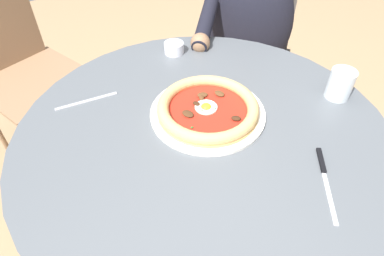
% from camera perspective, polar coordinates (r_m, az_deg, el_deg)
% --- Properties ---
extents(ground_plane, '(6.00, 6.00, 0.02)m').
position_cam_1_polar(ground_plane, '(1.50, 1.29, -20.81)').
color(ground_plane, tan).
extents(dining_table, '(1.01, 1.01, 0.72)m').
position_cam_1_polar(dining_table, '(0.99, 1.82, -5.95)').
color(dining_table, '#565B60').
rests_on(dining_table, ground).
extents(pizza_on_plate, '(0.32, 0.32, 0.04)m').
position_cam_1_polar(pizza_on_plate, '(0.92, 2.71, 3.27)').
color(pizza_on_plate, white).
rests_on(pizza_on_plate, dining_table).
extents(water_glass, '(0.07, 0.07, 0.09)m').
position_cam_1_polar(water_glass, '(1.06, 23.93, 6.67)').
color(water_glass, silver).
rests_on(water_glass, dining_table).
extents(steak_knife, '(0.14, 0.18, 0.01)m').
position_cam_1_polar(steak_knife, '(0.85, 21.60, -7.03)').
color(steak_knife, silver).
rests_on(steak_knife, dining_table).
extents(ramekin_capers, '(0.07, 0.07, 0.04)m').
position_cam_1_polar(ramekin_capers, '(1.19, -3.10, 13.57)').
color(ramekin_capers, white).
rests_on(ramekin_capers, dining_table).
extents(fork_utensil, '(0.18, 0.03, 0.00)m').
position_cam_1_polar(fork_utensil, '(1.02, -17.54, 4.41)').
color(fork_utensil, '#BCBCC1').
rests_on(fork_utensil, dining_table).
extents(diner_person, '(0.58, 0.44, 1.11)m').
position_cam_1_polar(diner_person, '(1.59, 8.77, 10.68)').
color(diner_person, '#282833').
rests_on(diner_person, ground).
extents(cafe_chair_diner, '(0.55, 0.55, 0.89)m').
position_cam_1_polar(cafe_chair_diner, '(1.69, 9.94, 14.45)').
color(cafe_chair_diner, '#504A45').
rests_on(cafe_chair_diner, ground).
extents(cafe_chair_spare_near, '(0.53, 0.53, 0.89)m').
position_cam_1_polar(cafe_chair_spare_near, '(1.70, -27.70, 10.24)').
color(cafe_chair_spare_near, '#957050').
rests_on(cafe_chair_spare_near, ground).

